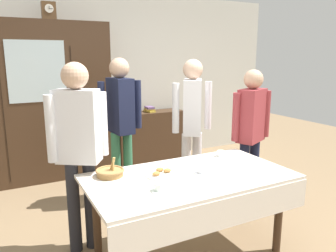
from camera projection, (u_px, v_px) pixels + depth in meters
The scene contains 19 objects.
ground_plane at pixel (178, 243), 3.12m from camera, with size 12.00×12.00×0.00m, color #846B4C.
back_wall at pixel (96, 81), 5.14m from camera, with size 6.40×0.10×2.70m, color silver.
dining_table at pixel (192, 188), 2.79m from camera, with size 1.74×0.94×0.75m.
wall_cabinet at pixel (38, 103), 4.53m from camera, with size 1.98×0.46×2.19m.
mantel_clock at pixel (49, 11), 4.38m from camera, with size 0.18×0.11×0.24m.
bookshelf_low at pixel (150, 136), 5.49m from camera, with size 1.13×0.35×0.83m.
book_stack at pixel (150, 109), 5.39m from camera, with size 0.17×0.23×0.09m.
tea_cup_back_edge at pixel (159, 188), 2.46m from camera, with size 0.13×0.13×0.06m.
tea_cup_far_right at pixel (202, 170), 2.82m from camera, with size 0.13×0.13×0.06m.
tea_cup_mid_left at pixel (221, 154), 3.29m from camera, with size 0.13×0.13×0.06m.
bread_basket at pixel (110, 172), 2.77m from camera, with size 0.24×0.24×0.16m.
pastry_plate at pixel (161, 174), 2.79m from camera, with size 0.28×0.28×0.05m.
spoon_far_right at pixel (185, 162), 3.13m from camera, with size 0.12×0.02×0.01m.
spoon_back_edge at pixel (252, 177), 2.73m from camera, with size 0.12×0.02×0.01m.
spoon_near_right at pixel (240, 168), 2.97m from camera, with size 0.12×0.02×0.01m.
person_behind_table_right at pixel (78, 140), 2.83m from camera, with size 0.52×0.36×1.69m.
person_behind_table_left at pixel (192, 117), 3.84m from camera, with size 0.52×0.41×1.70m.
person_beside_shelf at pixel (121, 115), 3.85m from camera, with size 0.52×0.38×1.72m.
person_by_cabinet at pixel (251, 126), 3.70m from camera, with size 0.52×0.33×1.59m.
Camera 1 is at (-1.38, -2.46, 1.74)m, focal length 35.26 mm.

